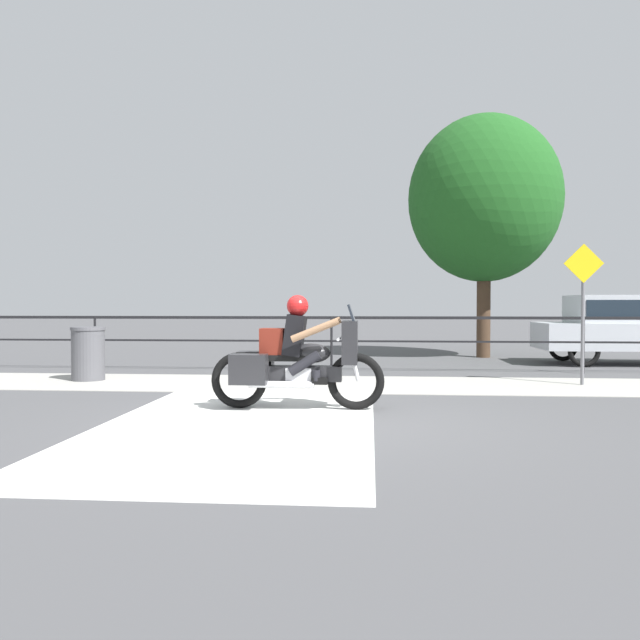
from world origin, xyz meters
The scene contains 9 objects.
ground_plane centered at (0.00, 0.00, 0.00)m, with size 120.00×120.00×0.00m, color #4C4C4F.
sidewalk_band centered at (0.00, 3.40, 0.01)m, with size 44.00×2.40×0.01m, color #A8A59E.
crosswalk_band centered at (-0.72, -0.20, 0.00)m, with size 3.14×6.00×0.01m, color silver.
fence_railing centered at (0.00, 5.51, 0.91)m, with size 36.00×0.05×1.15m.
motorcycle centered at (-0.19, 0.77, 0.67)m, with size 2.32×0.76×1.52m.
parked_car centered at (6.73, 7.59, 0.92)m, with size 4.12×1.67×1.61m.
trash_bin centered at (-4.35, 3.57, 0.49)m, with size 0.62×0.62×0.98m.
street_sign centered at (4.45, 3.60, 1.51)m, with size 0.67×0.06×2.44m.
tree_behind_sign centered at (3.79, 9.31, 4.17)m, with size 3.97×3.97×6.36m.
Camera 1 is at (0.81, -7.44, 1.39)m, focal length 35.00 mm.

